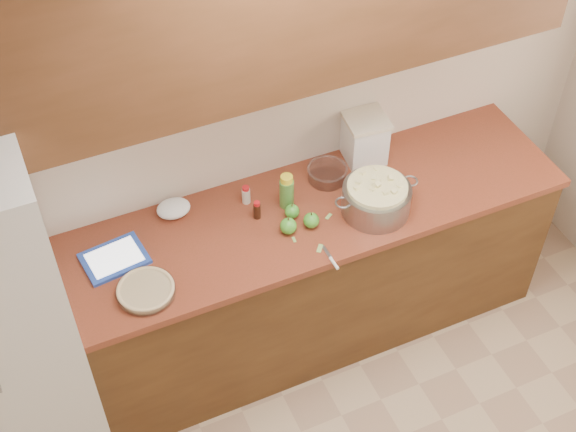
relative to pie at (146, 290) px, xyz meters
name	(u,v)px	position (x,y,z in m)	size (l,w,h in m)	color
counter_run	(295,277)	(0.78, 0.17, -0.48)	(2.64, 0.68, 0.92)	#573618
upper_cabinets	(281,3)	(0.78, 0.33, 1.01)	(2.60, 0.34, 0.70)	brown
pie	(146,290)	(0.00, 0.00, 0.00)	(0.25, 0.25, 0.04)	silver
colander	(376,198)	(1.13, 0.04, 0.06)	(0.43, 0.32, 0.16)	gray
flour_canister	(365,138)	(1.25, 0.40, 0.10)	(0.22, 0.22, 0.25)	white
tablet	(114,259)	(-0.07, 0.24, -0.01)	(0.30, 0.24, 0.02)	#2445AE
paring_knife	(333,261)	(0.80, -0.17, -0.01)	(0.02, 0.15, 0.01)	gray
lemon_bottle	(287,191)	(0.76, 0.24, 0.07)	(0.07, 0.07, 0.18)	#4C8C38
cinnamon_shaker	(246,195)	(0.60, 0.34, 0.03)	(0.04, 0.04, 0.10)	beige
vanilla_bottle	(257,210)	(0.61, 0.23, 0.03)	(0.03, 0.03, 0.10)	black
mixing_bowl	(327,173)	(1.02, 0.33, 0.02)	(0.20, 0.20, 0.07)	silver
paper_towel	(173,208)	(0.26, 0.41, 0.01)	(0.16, 0.13, 0.07)	white
apple_left	(288,226)	(0.70, 0.08, 0.02)	(0.08, 0.08, 0.09)	green
apple_center	(292,211)	(0.75, 0.16, 0.01)	(0.07, 0.07, 0.08)	green
apple_front	(311,220)	(0.81, 0.07, 0.02)	(0.07, 0.07, 0.09)	green
peel_a	(329,216)	(0.91, 0.09, -0.02)	(0.04, 0.02, 0.00)	#8BB658
peel_b	(320,248)	(0.79, -0.07, -0.02)	(0.05, 0.02, 0.00)	#8BB658
peel_c	(294,240)	(0.70, 0.03, -0.02)	(0.03, 0.01, 0.00)	#8BB658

